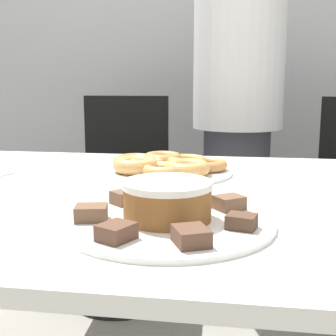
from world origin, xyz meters
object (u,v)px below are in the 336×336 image
office_chair_left (121,202)px  plate_cake (167,222)px  plate_donuts (168,172)px  person_standing (237,118)px  frosted_cake (167,200)px

office_chair_left → plate_cake: bearing=-73.1°
plate_cake → plate_donuts: size_ratio=1.09×
person_standing → frosted_cake: person_standing is taller
person_standing → plate_donuts: 0.81m
office_chair_left → frosted_cake: bearing=-73.1°
plate_donuts → plate_cake: bearing=-81.6°
plate_donuts → person_standing: bearing=77.0°
person_standing → plate_cake: size_ratio=4.02×
person_standing → frosted_cake: (-0.11, -1.25, -0.05)m
office_chair_left → frosted_cake: office_chair_left is taller
plate_donuts → frosted_cake: frosted_cake is taller
person_standing → plate_donuts: size_ratio=4.38×
person_standing → frosted_cake: 1.25m
plate_donuts → office_chair_left: bearing=114.3°
office_chair_left → frosted_cake: 1.30m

